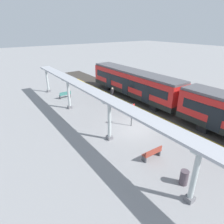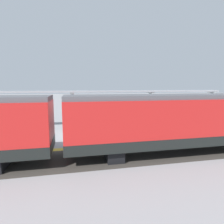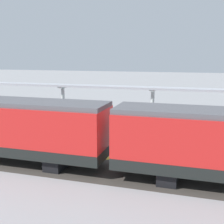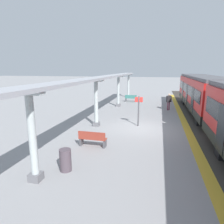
{
  "view_description": "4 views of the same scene",
  "coord_description": "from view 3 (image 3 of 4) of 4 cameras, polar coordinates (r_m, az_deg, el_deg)",
  "views": [
    {
      "loc": [
        10.66,
        11.39,
        8.42
      ],
      "look_at": [
        1.22,
        -2.08,
        1.1
      ],
      "focal_mm": 30.73,
      "sensor_mm": 36.0,
      "label": 1
    },
    {
      "loc": [
        -15.07,
        0.23,
        3.95
      ],
      "look_at": [
        -0.52,
        -2.85,
        1.9
      ],
      "focal_mm": 29.99,
      "sensor_mm": 36.0,
      "label": 2
    },
    {
      "loc": [
        -18.49,
        -3.03,
        5.84
      ],
      "look_at": [
        0.43,
        2.65,
        1.99
      ],
      "focal_mm": 46.33,
      "sensor_mm": 36.0,
      "label": 3
    },
    {
      "loc": [
        -1.25,
        13.65,
        4.12
      ],
      "look_at": [
        1.29,
        2.93,
        1.72
      ],
      "focal_mm": 31.97,
      "sensor_mm": 36.0,
      "label": 4
    }
  ],
  "objects": [
    {
      "name": "canopy_pillar_fourth",
      "position": [
        24.46,
        -9.6,
        1.16
      ],
      "size": [
        1.1,
        0.44,
        3.36
      ],
      "color": "slate",
      "rests_on": "ground"
    },
    {
      "name": "trash_bin",
      "position": [
        23.64,
        -8.26,
        -2.22
      ],
      "size": [
        0.48,
        0.48,
        0.93
      ],
      "primitive_type": "cylinder",
      "color": "#4F434C",
      "rests_on": "ground"
    },
    {
      "name": "canopy_pillar_third",
      "position": [
        22.22,
        7.95,
        0.22
      ],
      "size": [
        1.1,
        0.44,
        3.36
      ],
      "color": "slate",
      "rests_on": "ground"
    },
    {
      "name": "platform_info_sign",
      "position": [
        19.32,
        8.77,
        -2.6
      ],
      "size": [
        0.56,
        0.1,
        2.2
      ],
      "color": "#4C4C51",
      "rests_on": "ground"
    },
    {
      "name": "trackbed",
      "position": [
        14.88,
        3.67,
        -12.09
      ],
      "size": [
        3.2,
        51.08,
        0.01
      ],
      "primitive_type": "cube",
      "color": "#38332D",
      "rests_on": "ground"
    },
    {
      "name": "canopy_beam",
      "position": [
        21.96,
        8.09,
        4.67
      ],
      "size": [
        1.2,
        31.25,
        0.16
      ],
      "primitive_type": "cube",
      "color": "#A8AAB2",
      "rests_on": "canopy_pillar_nearest"
    },
    {
      "name": "ground_plane",
      "position": [
        19.62,
        7.11,
        -6.36
      ],
      "size": [
        176.0,
        176.0,
        0.0
      ],
      "primitive_type": "plane",
      "color": "gray"
    },
    {
      "name": "bench_mid_platform",
      "position": [
        22.43,
        -2.19,
        -2.89
      ],
      "size": [
        1.51,
        0.47,
        0.86
      ],
      "color": "#963729",
      "rests_on": "ground"
    },
    {
      "name": "tactile_edge_strip",
      "position": [
        16.56,
        5.15,
        -9.64
      ],
      "size": [
        0.51,
        39.08,
        0.01
      ],
      "primitive_type": "cube",
      "color": "gold",
      "rests_on": "ground"
    }
  ]
}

